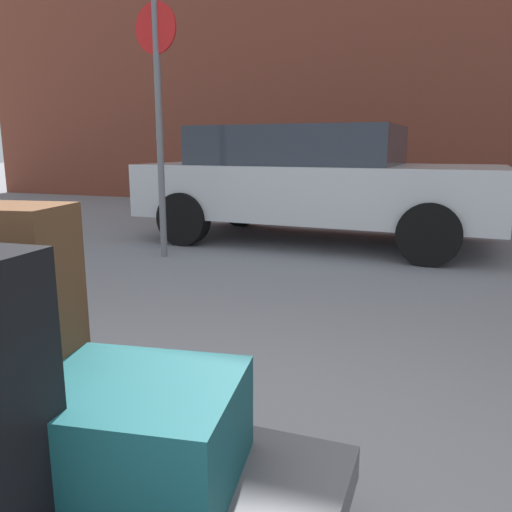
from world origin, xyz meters
TOP-DOWN VIEW (x-y plane):
  - luggage_cart at (0.00, 0.00)m, footprint 1.23×0.79m
  - suitcase_teal_front_left at (0.09, 0.06)m, footprint 0.59×0.51m
  - suitcase_brown_front_right at (-0.37, 0.11)m, footprint 0.46×0.29m
  - parked_car at (-0.78, 5.34)m, footprint 4.38×2.08m
  - no_parking_sign at (-2.06, 3.87)m, footprint 0.50×0.09m

SIDE VIEW (x-z plane):
  - luggage_cart at x=0.00m, z-range 0.10..0.44m
  - suitcase_teal_front_left at x=0.09m, z-range 0.34..0.61m
  - suitcase_brown_front_right at x=-0.37m, z-range 0.34..1.02m
  - parked_car at x=-0.78m, z-range 0.05..1.47m
  - no_parking_sign at x=-2.06m, z-range 0.30..2.88m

